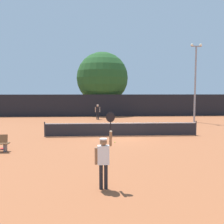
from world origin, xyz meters
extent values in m
plane|color=#9E5633|center=(0.00, 0.00, 0.00)|extent=(120.00, 120.00, 0.00)
cube|color=#232328|center=(0.00, 0.00, 0.48)|extent=(10.89, 0.03, 0.91)
cube|color=white|center=(0.00, 0.00, 0.93)|extent=(10.89, 0.04, 0.06)
cylinder|color=#333338|center=(-5.44, 0.00, 0.54)|extent=(0.08, 0.08, 1.07)
cylinder|color=#333338|center=(5.44, 0.00, 0.54)|extent=(0.08, 0.08, 1.07)
cube|color=black|center=(0.00, 14.24, 1.40)|extent=(33.58, 0.12, 2.81)
cube|color=white|center=(-1.52, -9.49, 1.14)|extent=(0.38, 0.22, 0.62)
sphere|color=#8C6647|center=(-1.52, -9.49, 1.56)|extent=(0.24, 0.24, 0.24)
cylinder|color=white|center=(-1.52, -9.49, 1.66)|extent=(0.25, 0.25, 0.04)
cylinder|color=black|center=(-1.60, -9.49, 0.42)|extent=(0.12, 0.12, 0.83)
cylinder|color=black|center=(-1.44, -9.49, 0.42)|extent=(0.12, 0.12, 0.83)
cylinder|color=#8C6647|center=(-1.76, -9.49, 1.11)|extent=(0.09, 0.18, 0.59)
cylinder|color=#8C6647|center=(-1.28, -9.40, 1.66)|extent=(0.09, 0.33, 0.56)
cylinder|color=black|center=(-1.28, -9.34, 2.07)|extent=(0.04, 0.11, 0.28)
ellipsoid|color=black|center=(-1.28, -9.28, 2.36)|extent=(0.30, 0.13, 0.36)
cube|color=black|center=(-1.73, 10.65, 1.15)|extent=(0.38, 0.22, 0.62)
sphere|color=beige|center=(-1.73, 10.65, 1.58)|extent=(0.24, 0.24, 0.24)
cylinder|color=white|center=(-1.73, 10.65, 1.68)|extent=(0.25, 0.25, 0.04)
cylinder|color=black|center=(-1.81, 10.65, 0.42)|extent=(0.12, 0.12, 0.84)
cylinder|color=black|center=(-1.65, 10.65, 0.42)|extent=(0.12, 0.12, 0.84)
cylinder|color=beige|center=(-1.97, 10.65, 1.12)|extent=(0.09, 0.18, 0.59)
cylinder|color=beige|center=(-1.49, 10.65, 1.12)|extent=(0.09, 0.16, 0.59)
sphere|color=#CCE033|center=(-0.65, -2.24, 0.03)|extent=(0.07, 0.07, 0.07)
cylinder|color=black|center=(-7.02, -3.80, 0.02)|extent=(0.28, 0.04, 0.04)
ellipsoid|color=red|center=(-7.02, -3.48, 0.02)|extent=(0.28, 0.36, 0.04)
cube|color=#4C4C51|center=(-6.63, -4.17, 0.23)|extent=(0.08, 0.36, 0.45)
cylinder|color=gray|center=(8.34, 7.54, 3.87)|extent=(0.18, 0.18, 7.73)
cube|color=gray|center=(8.34, 7.54, 7.78)|extent=(1.10, 0.10, 0.10)
sphere|color=#F2EDCC|center=(7.89, 7.54, 7.91)|extent=(0.28, 0.28, 0.28)
sphere|color=#F2EDCC|center=(8.79, 7.54, 7.91)|extent=(0.28, 0.28, 0.28)
cylinder|color=brown|center=(-1.05, 17.38, 1.19)|extent=(0.56, 0.56, 2.38)
sphere|color=#235123|center=(-1.05, 17.38, 5.08)|extent=(7.20, 7.20, 7.20)
cube|color=#B7B7BC|center=(-8.50, 22.57, 0.60)|extent=(2.25, 4.35, 0.90)
cube|color=#2D333D|center=(-8.50, 22.27, 1.37)|extent=(1.88, 2.34, 0.64)
cylinder|color=black|center=(-9.35, 23.97, 0.30)|extent=(0.22, 0.60, 0.60)
cylinder|color=black|center=(-7.65, 23.97, 0.30)|extent=(0.22, 0.60, 0.60)
cylinder|color=black|center=(-9.35, 21.17, 0.30)|extent=(0.22, 0.60, 0.60)
cylinder|color=black|center=(-7.65, 21.17, 0.30)|extent=(0.22, 0.60, 0.60)
cube|color=white|center=(-3.25, 19.93, 0.60)|extent=(2.09, 4.28, 0.90)
cube|color=#2D333D|center=(-3.25, 19.63, 1.37)|extent=(1.80, 2.28, 0.64)
cylinder|color=black|center=(-4.10, 21.33, 0.30)|extent=(0.22, 0.60, 0.60)
cylinder|color=black|center=(-2.40, 21.33, 0.30)|extent=(0.22, 0.60, 0.60)
cylinder|color=black|center=(-4.10, 18.53, 0.30)|extent=(0.22, 0.60, 0.60)
cylinder|color=black|center=(-2.40, 18.53, 0.30)|extent=(0.22, 0.60, 0.60)
camera|label=1|loc=(-1.69, -17.29, 3.20)|focal=39.26mm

